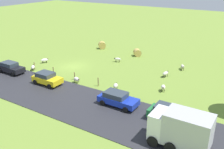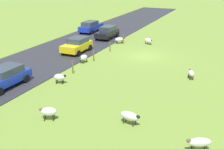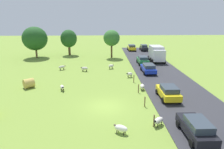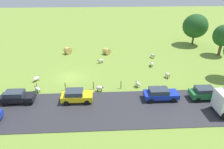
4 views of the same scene
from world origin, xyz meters
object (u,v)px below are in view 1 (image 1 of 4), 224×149
hay_bale_0 (137,53)px  hay_bale_1 (102,45)px  sheep_5 (166,73)px  car_1 (118,99)px  sheep_2 (45,60)px  car_5 (169,114)px  sheep_4 (163,87)px  car_0 (11,67)px  truck_0 (181,129)px  sheep_0 (33,67)px  sheep_3 (118,59)px  sheep_6 (77,79)px  car_2 (47,78)px  sheep_1 (183,66)px  sheep_7 (116,86)px

hay_bale_0 → hay_bale_1: bearing=-94.7°
sheep_5 → car_1: bearing=-7.3°
sheep_2 → car_5: size_ratio=0.30×
sheep_4 → car_5: 7.14m
sheep_2 → car_0: (5.91, -0.79, 0.40)m
hay_bale_0 → car_1: car_1 is taller
car_0 → car_5: car_5 is taller
sheep_5 → truck_0: bearing=25.3°
sheep_0 → sheep_3: size_ratio=1.04×
sheep_4 → hay_bale_0: hay_bale_0 is taller
sheep_4 → hay_bale_0: (-11.42, -9.39, 0.07)m
sheep_0 → sheep_5: 19.84m
sheep_3 → sheep_4: 12.61m
sheep_6 → car_1: (2.54, 7.96, 0.33)m
car_1 → car_2: 10.93m
sheep_5 → truck_0: 15.96m
sheep_6 → truck_0: truck_0 is taller
car_5 → car_1: bearing=-91.8°
sheep_0 → car_0: size_ratio=0.29×
sheep_2 → sheep_0: bearing=17.1°
sheep_6 → hay_bale_0: bearing=174.4°
sheep_6 → car_2: bearing=-50.1°
sheep_2 → sheep_3: 12.05m
sheep_1 → car_5: car_5 is taller
sheep_1 → sheep_6: (12.52, -10.51, -0.02)m
sheep_6 → car_5: (2.74, 13.96, 0.39)m
sheep_0 → sheep_5: sheep_5 is taller
sheep_0 → hay_bale_1: hay_bale_1 is taller
hay_bale_0 → sheep_3: bearing=-15.2°
sheep_5 → car_5: 12.03m
sheep_5 → sheep_2: bearing=-76.0°
sheep_2 → car_2: bearing=48.1°
sheep_2 → hay_bale_1: size_ratio=0.90×
sheep_5 → sheep_6: sheep_5 is taller
sheep_6 → car_0: (2.29, -10.56, 0.35)m
sheep_6 → car_0: car_0 is taller
sheep_2 → hay_bale_0: (-11.49, 11.24, 0.15)m
hay_bale_0 → hay_bale_1: (-0.66, -8.06, 0.07)m
car_1 → car_5: size_ratio=1.06×
sheep_6 → sheep_5: bearing=131.8°
car_1 → truck_0: bearing=67.1°
sheep_4 → hay_bale_1: 21.23m
sheep_0 → car_0: (2.51, -1.84, 0.37)m
sheep_4 → sheep_5: 4.92m
sheep_1 → hay_bale_1: hay_bale_1 is taller
sheep_7 → hay_bale_0: hay_bale_0 is taller
sheep_0 → car_2: car_2 is taller
hay_bale_1 → truck_0: bearing=46.2°
sheep_1 → truck_0: truck_0 is taller
sheep_1 → car_1: bearing=-9.6°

